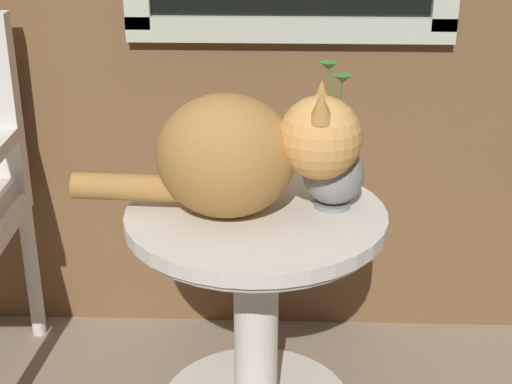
% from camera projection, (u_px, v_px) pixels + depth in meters
% --- Properties ---
extents(wicker_side_table, '(0.64, 0.64, 0.60)m').
position_uv_depth(wicker_side_table, '(256.00, 281.00, 1.97)').
color(wicker_side_table, silver).
rests_on(wicker_side_table, ground_plane).
extents(cat, '(0.69, 0.31, 0.32)m').
position_uv_depth(cat, '(242.00, 153.00, 1.82)').
color(cat, '#AD7A3D').
rests_on(cat, wicker_side_table).
extents(pewter_vase_with_ivy, '(0.15, 0.15, 0.36)m').
position_uv_depth(pewter_vase_with_ivy, '(334.00, 167.00, 1.87)').
color(pewter_vase_with_ivy, gray).
rests_on(pewter_vase_with_ivy, wicker_side_table).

